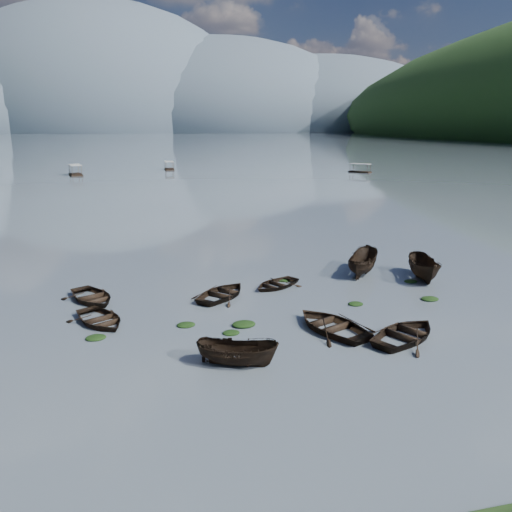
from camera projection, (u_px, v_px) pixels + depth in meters
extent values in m
plane|color=slate|center=(311.00, 355.00, 24.61)|extent=(2400.00, 2400.00, 0.00)
ellipsoid|color=#475666|center=(105.00, 131.00, 858.80)|extent=(520.00, 520.00, 340.00)
ellipsoid|color=#475666|center=(220.00, 131.00, 902.78)|extent=(520.00, 520.00, 260.00)
ellipsoid|color=#475666|center=(314.00, 131.00, 942.35)|extent=(520.00, 520.00, 220.00)
imported|color=black|center=(100.00, 323.00, 28.62)|extent=(4.65, 5.14, 0.87)
imported|color=black|center=(223.00, 297.00, 32.99)|extent=(5.31, 5.33, 0.91)
imported|color=black|center=(237.00, 365.00, 23.65)|extent=(4.25, 2.95, 1.54)
imported|color=black|center=(332.00, 330.00, 27.68)|extent=(5.12, 5.90, 1.02)
imported|color=black|center=(406.00, 339.00, 26.52)|extent=(5.77, 5.26, 0.98)
imported|color=black|center=(423.00, 279.00, 36.84)|extent=(3.31, 5.33, 1.93)
imported|color=black|center=(92.00, 301.00, 32.29)|extent=(4.78, 5.32, 0.91)
imported|color=black|center=(276.00, 287.00, 35.03)|extent=(4.66, 4.34, 0.79)
imported|color=black|center=(362.00, 273.00, 38.24)|extent=(4.49, 5.13, 1.93)
ellipsoid|color=black|center=(231.00, 334.00, 27.19)|extent=(0.95, 0.78, 0.21)
ellipsoid|color=black|center=(186.00, 326.00, 28.24)|extent=(1.05, 0.84, 0.23)
ellipsoid|color=black|center=(244.00, 326.00, 28.27)|extent=(1.34, 1.07, 0.29)
ellipsoid|color=black|center=(356.00, 305.00, 31.56)|extent=(0.96, 0.81, 0.21)
ellipsoid|color=black|center=(430.00, 300.00, 32.44)|extent=(1.17, 0.93, 0.24)
ellipsoid|color=black|center=(96.00, 339.00, 26.54)|extent=(1.08, 0.88, 0.23)
ellipsoid|color=black|center=(284.00, 281.00, 36.35)|extent=(0.89, 0.74, 0.19)
ellipsoid|color=black|center=(411.00, 282.00, 36.10)|extent=(0.97, 0.78, 0.21)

